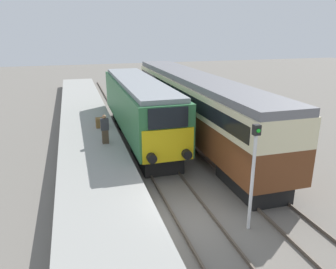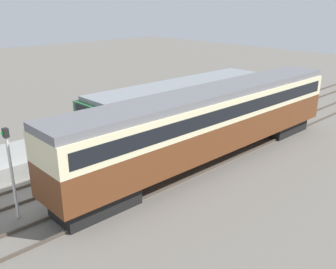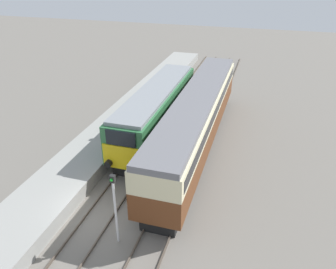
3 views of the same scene
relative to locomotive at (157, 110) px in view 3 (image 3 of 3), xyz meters
The scene contains 9 objects.
ground_plane 10.36m from the locomotive, 90.00° to the right, with size 120.00×120.00×0.00m, color slate.
platform_left 4.29m from the locomotive, 147.15° to the right, with size 3.50×50.00×0.89m.
rails_near_track 5.54m from the locomotive, 90.00° to the right, with size 1.51×60.00×0.14m.
rails_far_track 6.50m from the locomotive, 56.47° to the right, with size 1.50×60.00×0.14m.
locomotive is the anchor object (origin of this frame).
passenger_carriage 3.56m from the locomotive, 15.95° to the right, with size 2.75×19.51×4.20m.
person_on_platform 3.88m from the locomotive, 130.88° to the right, with size 0.44×0.26×1.64m.
signal_post 11.42m from the locomotive, 81.44° to the right, with size 0.24×0.28×3.96m.
luggage_crate 2.65m from the locomotive, behind, with size 0.70×0.56×0.60m.
Camera 3 is at (7.48, -11.87, 12.35)m, focal length 35.00 mm.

